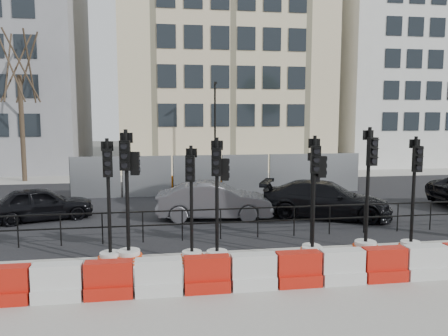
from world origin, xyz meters
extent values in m
plane|color=#51514C|center=(0.00, 0.00, 0.00)|extent=(120.00, 120.00, 0.00)
cube|color=gray|center=(0.00, -3.00, 0.01)|extent=(40.00, 6.00, 0.02)
cube|color=black|center=(0.00, 7.00, 0.01)|extent=(40.00, 14.00, 0.03)
cube|color=gray|center=(0.00, 16.00, 0.01)|extent=(40.00, 4.00, 0.02)
cube|color=gray|center=(-14.00, 22.00, 7.00)|extent=(11.00, 9.00, 14.00)
cube|color=beige|center=(2.00, 22.00, 9.00)|extent=(15.00, 10.00, 18.00)
cube|color=silver|center=(17.00, 22.00, 8.00)|extent=(12.00, 9.00, 16.00)
cylinder|color=black|center=(-7.20, 1.20, 0.50)|extent=(0.04, 0.04, 1.00)
cylinder|color=black|center=(-6.00, 1.20, 0.50)|extent=(0.04, 0.04, 1.00)
cylinder|color=black|center=(-4.80, 1.20, 0.50)|extent=(0.04, 0.04, 1.00)
cylinder|color=black|center=(-3.60, 1.20, 0.50)|extent=(0.04, 0.04, 1.00)
cylinder|color=black|center=(-2.40, 1.20, 0.50)|extent=(0.04, 0.04, 1.00)
cylinder|color=black|center=(-1.20, 1.20, 0.50)|extent=(0.04, 0.04, 1.00)
cylinder|color=black|center=(0.00, 1.20, 0.50)|extent=(0.04, 0.04, 1.00)
cylinder|color=black|center=(1.20, 1.20, 0.50)|extent=(0.04, 0.04, 1.00)
cylinder|color=black|center=(2.40, 1.20, 0.50)|extent=(0.04, 0.04, 1.00)
cylinder|color=black|center=(3.60, 1.20, 0.50)|extent=(0.04, 0.04, 1.00)
cylinder|color=black|center=(4.80, 1.20, 0.50)|extent=(0.04, 0.04, 1.00)
cylinder|color=black|center=(6.00, 1.20, 0.50)|extent=(0.04, 0.04, 1.00)
cube|color=black|center=(0.00, 1.20, 0.98)|extent=(18.00, 0.04, 0.04)
cube|color=black|center=(0.00, 1.20, 0.55)|extent=(18.00, 0.04, 0.04)
cube|color=gray|center=(-6.00, 9.00, 1.00)|extent=(2.30, 0.05, 2.00)
cylinder|color=black|center=(-7.15, 9.00, 1.00)|extent=(0.05, 0.05, 2.00)
cube|color=gray|center=(-3.60, 9.00, 1.00)|extent=(2.30, 0.05, 2.00)
cylinder|color=black|center=(-4.75, 9.00, 1.00)|extent=(0.05, 0.05, 2.00)
cube|color=gray|center=(-1.20, 9.00, 1.00)|extent=(2.30, 0.05, 2.00)
cylinder|color=black|center=(-2.35, 9.00, 1.00)|extent=(0.05, 0.05, 2.00)
cube|color=gray|center=(1.20, 9.00, 1.00)|extent=(2.30, 0.05, 2.00)
cylinder|color=black|center=(0.05, 9.00, 1.00)|extent=(0.05, 0.05, 2.00)
cube|color=gray|center=(3.60, 9.00, 1.00)|extent=(2.30, 0.05, 2.00)
cylinder|color=black|center=(2.45, 9.00, 1.00)|extent=(0.05, 0.05, 2.00)
cube|color=gray|center=(6.00, 9.00, 1.00)|extent=(2.30, 0.05, 2.00)
cylinder|color=black|center=(4.85, 9.00, 1.00)|extent=(0.05, 0.05, 2.00)
cube|color=orange|center=(-4.00, 10.50, 0.40)|extent=(1.00, 0.40, 0.80)
cube|color=orange|center=(-2.00, 10.50, 0.40)|extent=(1.00, 0.40, 0.80)
cube|color=orange|center=(0.00, 10.50, 0.40)|extent=(1.00, 0.40, 0.80)
cube|color=orange|center=(2.00, 10.50, 0.40)|extent=(1.00, 0.40, 0.80)
cube|color=orange|center=(4.00, 10.50, 0.40)|extent=(1.00, 0.40, 0.80)
cylinder|color=black|center=(0.50, 15.00, 3.00)|extent=(0.12, 0.12, 6.00)
cube|color=black|center=(0.50, 14.75, 5.90)|extent=(0.12, 0.50, 0.12)
cylinder|color=#473828|center=(-11.00, 15.50, 3.15)|extent=(0.28, 0.28, 6.30)
cube|color=#AE1F0D|center=(-6.30, -2.80, 0.15)|extent=(1.00, 0.50, 0.30)
cube|color=#AE1F0D|center=(-6.30, -2.80, 0.55)|extent=(1.00, 0.35, 0.50)
cube|color=silver|center=(-5.25, -2.80, 0.15)|extent=(1.00, 0.50, 0.30)
cube|color=silver|center=(-5.25, -2.80, 0.55)|extent=(1.00, 0.35, 0.50)
cube|color=#AE1F0D|center=(-4.20, -2.80, 0.15)|extent=(1.00, 0.50, 0.30)
cube|color=#AE1F0D|center=(-4.20, -2.80, 0.55)|extent=(1.00, 0.35, 0.50)
cube|color=silver|center=(-3.15, -2.80, 0.15)|extent=(1.00, 0.50, 0.30)
cube|color=silver|center=(-3.15, -2.80, 0.55)|extent=(1.00, 0.35, 0.50)
cube|color=#AE1F0D|center=(-2.10, -2.80, 0.15)|extent=(1.00, 0.50, 0.30)
cube|color=#AE1F0D|center=(-2.10, -2.80, 0.55)|extent=(1.00, 0.35, 0.50)
cube|color=silver|center=(-1.05, -2.80, 0.15)|extent=(1.00, 0.50, 0.30)
cube|color=silver|center=(-1.05, -2.80, 0.55)|extent=(1.00, 0.35, 0.50)
cube|color=#AE1F0D|center=(0.00, -2.80, 0.15)|extent=(1.00, 0.50, 0.30)
cube|color=#AE1F0D|center=(0.00, -2.80, 0.55)|extent=(1.00, 0.35, 0.50)
cube|color=silver|center=(1.05, -2.80, 0.15)|extent=(1.00, 0.50, 0.30)
cube|color=silver|center=(1.05, -2.80, 0.55)|extent=(1.00, 0.35, 0.50)
cube|color=#AE1F0D|center=(2.10, -2.80, 0.15)|extent=(1.00, 0.50, 0.30)
cube|color=#AE1F0D|center=(2.10, -2.80, 0.55)|extent=(1.00, 0.35, 0.50)
cube|color=silver|center=(3.15, -2.80, 0.15)|extent=(1.00, 0.50, 0.30)
cube|color=silver|center=(3.15, -2.80, 0.55)|extent=(1.00, 0.35, 0.50)
cylinder|color=silver|center=(-4.36, -0.87, 0.20)|extent=(0.54, 0.54, 0.40)
torus|color=red|center=(-4.36, -0.87, 0.12)|extent=(0.65, 0.65, 0.05)
torus|color=red|center=(-4.36, -0.87, 0.20)|extent=(0.65, 0.65, 0.05)
torus|color=red|center=(-4.36, -0.87, 0.28)|extent=(0.65, 0.65, 0.05)
cylinder|color=black|center=(-4.36, -0.87, 1.81)|extent=(0.09, 0.09, 3.02)
cube|color=black|center=(-4.35, -0.99, 2.72)|extent=(0.25, 0.16, 0.70)
cylinder|color=black|center=(-4.34, -1.07, 2.50)|extent=(0.16, 0.06, 0.15)
cylinder|color=black|center=(-4.34, -1.07, 2.72)|extent=(0.16, 0.06, 0.15)
cylinder|color=black|center=(-4.34, -1.07, 2.94)|extent=(0.16, 0.06, 0.15)
cube|color=black|center=(-4.37, -0.81, 3.12)|extent=(0.30, 0.06, 0.24)
cylinder|color=silver|center=(-3.90, -0.86, 0.21)|extent=(0.58, 0.58, 0.43)
torus|color=red|center=(-3.90, -0.86, 0.13)|extent=(0.70, 0.70, 0.05)
torus|color=red|center=(-3.90, -0.86, 0.21)|extent=(0.70, 0.70, 0.05)
torus|color=red|center=(-3.90, -0.86, 0.30)|extent=(0.70, 0.70, 0.05)
cylinder|color=black|center=(-3.90, -0.86, 1.93)|extent=(0.10, 0.10, 3.22)
cube|color=black|center=(-3.92, -0.99, 2.90)|extent=(0.28, 0.19, 0.75)
cylinder|color=black|center=(-3.94, -1.07, 2.66)|extent=(0.17, 0.08, 0.16)
cylinder|color=black|center=(-3.94, -1.07, 2.90)|extent=(0.17, 0.08, 0.16)
cylinder|color=black|center=(-3.94, -1.07, 3.13)|extent=(0.17, 0.08, 0.16)
cube|color=black|center=(-3.89, -0.80, 3.33)|extent=(0.32, 0.08, 0.26)
cube|color=black|center=(-3.69, -0.89, 2.68)|extent=(0.23, 0.17, 0.59)
cylinder|color=silver|center=(-2.29, -1.04, 0.19)|extent=(0.51, 0.51, 0.38)
torus|color=red|center=(-2.29, -1.04, 0.11)|extent=(0.62, 0.62, 0.05)
torus|color=red|center=(-2.29, -1.04, 0.19)|extent=(0.62, 0.62, 0.05)
torus|color=red|center=(-2.29, -1.04, 0.27)|extent=(0.62, 0.62, 0.05)
cylinder|color=black|center=(-2.29, -1.04, 1.71)|extent=(0.09, 0.09, 2.84)
cube|color=black|center=(-2.32, -1.15, 2.56)|extent=(0.26, 0.19, 0.66)
cylinder|color=black|center=(-2.34, -1.22, 2.35)|extent=(0.15, 0.09, 0.14)
cylinder|color=black|center=(-2.34, -1.22, 2.56)|extent=(0.15, 0.09, 0.14)
cylinder|color=black|center=(-2.34, -1.22, 2.77)|extent=(0.15, 0.09, 0.14)
cube|color=black|center=(-2.27, -0.99, 2.94)|extent=(0.28, 0.11, 0.23)
cylinder|color=silver|center=(-1.65, -1.19, 0.20)|extent=(0.55, 0.55, 0.40)
torus|color=red|center=(-1.65, -1.19, 0.12)|extent=(0.66, 0.66, 0.05)
torus|color=red|center=(-1.65, -1.19, 0.20)|extent=(0.66, 0.66, 0.05)
torus|color=red|center=(-1.65, -1.19, 0.28)|extent=(0.66, 0.66, 0.05)
cylinder|color=black|center=(-1.65, -1.19, 1.82)|extent=(0.09, 0.09, 3.03)
cube|color=black|center=(-1.67, -1.30, 2.73)|extent=(0.27, 0.19, 0.71)
cylinder|color=black|center=(-1.69, -1.38, 2.51)|extent=(0.16, 0.08, 0.15)
cylinder|color=black|center=(-1.69, -1.38, 2.73)|extent=(0.16, 0.08, 0.15)
cylinder|color=black|center=(-1.69, -1.38, 2.95)|extent=(0.16, 0.08, 0.15)
cube|color=black|center=(-1.63, -1.13, 3.13)|extent=(0.30, 0.09, 0.24)
cube|color=black|center=(-1.45, -1.23, 2.53)|extent=(0.23, 0.17, 0.56)
cylinder|color=silver|center=(1.00, -0.92, 0.18)|extent=(0.49, 0.49, 0.36)
torus|color=red|center=(1.00, -0.92, 0.11)|extent=(0.58, 0.58, 0.04)
torus|color=red|center=(1.00, -0.92, 0.18)|extent=(0.58, 0.58, 0.04)
torus|color=red|center=(1.00, -0.92, 0.25)|extent=(0.58, 0.58, 0.04)
cylinder|color=black|center=(1.00, -0.92, 1.62)|extent=(0.08, 0.08, 2.70)
cube|color=black|center=(1.03, -1.02, 2.43)|extent=(0.24, 0.18, 0.63)
cylinder|color=black|center=(1.05, -1.09, 2.23)|extent=(0.14, 0.08, 0.13)
cylinder|color=black|center=(1.05, -1.09, 2.43)|extent=(0.14, 0.08, 0.13)
cylinder|color=black|center=(1.05, -1.09, 2.63)|extent=(0.14, 0.08, 0.13)
cube|color=black|center=(0.98, -0.87, 2.79)|extent=(0.27, 0.10, 0.22)
cylinder|color=silver|center=(0.92, -1.23, 0.20)|extent=(0.55, 0.55, 0.41)
torus|color=red|center=(0.92, -1.23, 0.12)|extent=(0.66, 0.66, 0.05)
torus|color=red|center=(0.92, -1.23, 0.20)|extent=(0.66, 0.66, 0.05)
torus|color=red|center=(0.92, -1.23, 0.29)|extent=(0.66, 0.66, 0.05)
cylinder|color=black|center=(0.92, -1.23, 1.84)|extent=(0.09, 0.09, 3.06)
cube|color=black|center=(0.90, -1.35, 2.76)|extent=(0.26, 0.17, 0.71)
cylinder|color=black|center=(0.89, -1.43, 2.53)|extent=(0.16, 0.07, 0.15)
cylinder|color=black|center=(0.89, -1.43, 2.76)|extent=(0.16, 0.07, 0.15)
cylinder|color=black|center=(0.89, -1.43, 2.98)|extent=(0.16, 0.07, 0.15)
cube|color=black|center=(0.92, -1.17, 3.16)|extent=(0.31, 0.06, 0.24)
cube|color=black|center=(1.12, -1.25, 2.55)|extent=(0.22, 0.15, 0.56)
cylinder|color=silver|center=(2.52, -1.05, 0.22)|extent=(0.59, 0.59, 0.43)
torus|color=red|center=(2.52, -1.05, 0.13)|extent=(0.70, 0.70, 0.05)
torus|color=red|center=(2.52, -1.05, 0.22)|extent=(0.70, 0.70, 0.05)
torus|color=red|center=(2.52, -1.05, 0.30)|extent=(0.70, 0.70, 0.05)
cylinder|color=black|center=(2.52, -1.05, 1.95)|extent=(0.10, 0.10, 3.25)
cube|color=black|center=(2.54, -1.18, 2.93)|extent=(0.28, 0.20, 0.76)
cylinder|color=black|center=(2.56, -1.26, 2.69)|extent=(0.17, 0.08, 0.16)
cylinder|color=black|center=(2.56, -1.26, 2.93)|extent=(0.17, 0.08, 0.16)
cylinder|color=black|center=(2.56, -1.26, 3.17)|extent=(0.17, 0.08, 0.16)
cube|color=black|center=(2.51, -0.99, 3.36)|extent=(0.33, 0.09, 0.26)
cylinder|color=silver|center=(3.81, -1.17, 0.20)|extent=(0.54, 0.54, 0.40)
torus|color=red|center=(3.81, -1.17, 0.12)|extent=(0.65, 0.65, 0.05)
torus|color=red|center=(3.81, -1.17, 0.20)|extent=(0.65, 0.65, 0.05)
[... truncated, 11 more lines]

